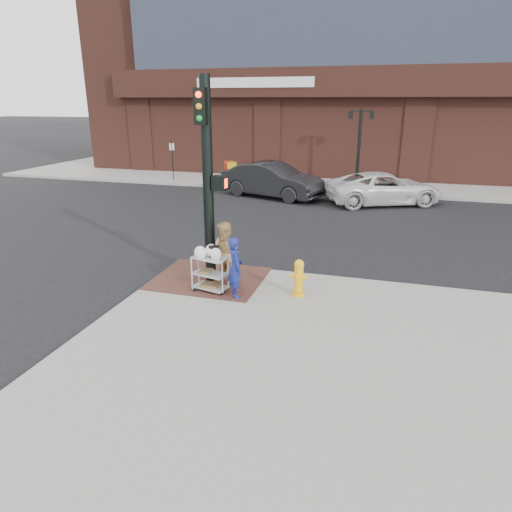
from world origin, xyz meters
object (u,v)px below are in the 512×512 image
(traffic_signal_pole, at_px, (208,177))
(utility_cart, at_px, (210,270))
(minivan_white, at_px, (384,188))
(woman_blue, at_px, (235,267))
(pedestrian_tan, at_px, (226,255))
(sedan_dark, at_px, (272,180))
(lamp_post, at_px, (359,139))
(fire_hydrant, at_px, (299,277))

(traffic_signal_pole, distance_m, utility_cart, 2.25)
(minivan_white, relative_size, utility_cart, 4.53)
(woman_blue, relative_size, pedestrian_tan, 0.90)
(traffic_signal_pole, height_order, woman_blue, traffic_signal_pole)
(pedestrian_tan, relative_size, utility_cart, 1.42)
(pedestrian_tan, xyz_separation_m, minivan_white, (3.51, 11.73, -0.24))
(sedan_dark, xyz_separation_m, minivan_white, (5.36, -0.08, -0.12))
(traffic_signal_pole, height_order, minivan_white, traffic_signal_pole)
(minivan_white, bearing_deg, lamp_post, -2.08)
(pedestrian_tan, height_order, fire_hydrant, pedestrian_tan)
(pedestrian_tan, bearing_deg, minivan_white, 91.90)
(lamp_post, xyz_separation_m, woman_blue, (-1.56, -15.99, -1.73))
(sedan_dark, bearing_deg, fire_hydrant, -144.36)
(sedan_dark, xyz_separation_m, fire_hydrant, (3.70, -11.90, -0.24))
(pedestrian_tan, relative_size, sedan_dark, 0.32)
(sedan_dark, height_order, minivan_white, sedan_dark)
(fire_hydrant, bearing_deg, lamp_post, 89.50)
(utility_cart, bearing_deg, traffic_signal_pole, 109.32)
(fire_hydrant, bearing_deg, woman_blue, -162.25)
(woman_blue, height_order, sedan_dark, sedan_dark)
(utility_cart, bearing_deg, woman_blue, -12.21)
(lamp_post, height_order, fire_hydrant, lamp_post)
(woman_blue, bearing_deg, pedestrian_tan, 5.62)
(lamp_post, relative_size, woman_blue, 2.72)
(minivan_white, bearing_deg, woman_blue, 141.52)
(sedan_dark, bearing_deg, minivan_white, -72.51)
(woman_blue, distance_m, pedestrian_tan, 0.69)
(lamp_post, distance_m, woman_blue, 16.16)
(minivan_white, relative_size, fire_hydrant, 5.77)
(lamp_post, distance_m, pedestrian_tan, 15.66)
(traffic_signal_pole, xyz_separation_m, fire_hydrant, (2.34, -0.31, -2.22))
(lamp_post, xyz_separation_m, utility_cart, (-2.26, -15.84, -1.94))
(pedestrian_tan, bearing_deg, sedan_dark, 117.44)
(traffic_signal_pole, bearing_deg, minivan_white, 70.84)
(lamp_post, xyz_separation_m, minivan_white, (1.52, -3.72, -1.89))
(lamp_post, relative_size, traffic_signal_pole, 0.80)
(sedan_dark, bearing_deg, pedestrian_tan, -152.74)
(lamp_post, height_order, utility_cart, lamp_post)
(lamp_post, bearing_deg, minivan_white, -67.72)
(lamp_post, xyz_separation_m, traffic_signal_pole, (-2.48, -15.23, 0.21))
(woman_blue, height_order, utility_cart, woman_blue)
(lamp_post, distance_m, traffic_signal_pole, 15.43)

